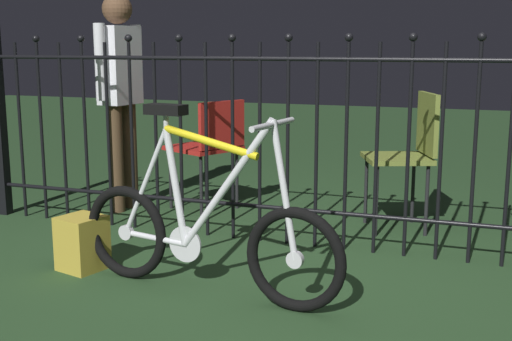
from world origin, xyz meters
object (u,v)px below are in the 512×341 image
at_px(display_crate, 82,243).
at_px(chair_olive, 410,147).
at_px(chair_red, 210,142).
at_px(person_visitor, 120,85).
at_px(bicycle, 204,232).

bearing_deg(display_crate, chair_olive, 42.20).
bearing_deg(chair_red, person_visitor, -163.43).
bearing_deg(chair_olive, display_crate, -137.80).
relative_size(bicycle, chair_olive, 1.60).
xyz_separation_m(chair_red, display_crate, (-0.13, -1.41, -0.35)).
distance_m(bicycle, display_crate, 0.78).
xyz_separation_m(bicycle, chair_olive, (0.77, 1.48, 0.23)).
distance_m(bicycle, person_visitor, 1.91).
bearing_deg(chair_red, display_crate, -95.20).
bearing_deg(display_crate, chair_red, 84.80).
xyz_separation_m(chair_olive, person_visitor, (-2.02, -0.16, 0.37)).
bearing_deg(chair_olive, bicycle, -117.51).
height_order(bicycle, person_visitor, person_visitor).
xyz_separation_m(chair_olive, chair_red, (-1.40, 0.02, -0.04)).
xyz_separation_m(bicycle, chair_red, (-0.63, 1.50, 0.19)).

